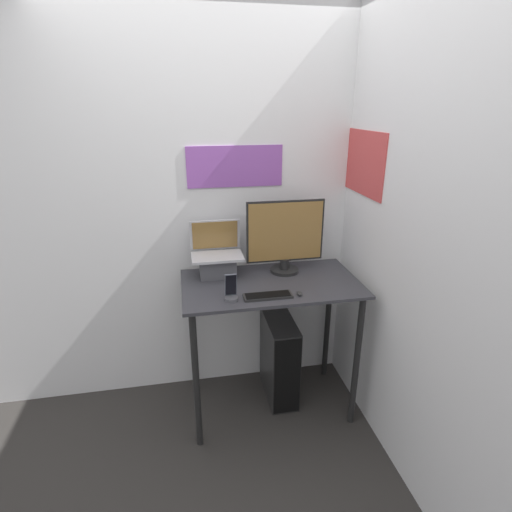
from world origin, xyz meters
name	(u,v)px	position (x,y,z in m)	size (l,w,h in m)	color
ground_plane	(280,437)	(0.00, 0.00, 0.00)	(12.00, 12.00, 0.00)	#2D2B28
wall_back	(259,210)	(0.00, 0.70, 1.30)	(6.00, 0.06, 2.60)	silver
wall_side_right	(397,235)	(0.63, 0.00, 1.30)	(0.06, 6.00, 2.60)	silver
desk	(271,304)	(0.00, 0.31, 0.79)	(1.09, 0.61, 0.94)	#333338
laptop	(217,261)	(-0.31, 0.48, 1.04)	(0.32, 0.23, 0.34)	#4C4C51
monitor	(285,238)	(0.12, 0.46, 1.17)	(0.50, 0.18, 0.47)	black
keyboard	(268,296)	(-0.06, 0.11, 0.95)	(0.28, 0.09, 0.02)	black
mouse	(299,293)	(0.12, 0.10, 0.95)	(0.03, 0.05, 0.02)	#262626
cell_phone	(231,292)	(-0.27, 0.12, 0.99)	(0.07, 0.07, 0.16)	#4C4C51
computer_tower	(279,358)	(0.09, 0.41, 0.30)	(0.19, 0.45, 0.60)	black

